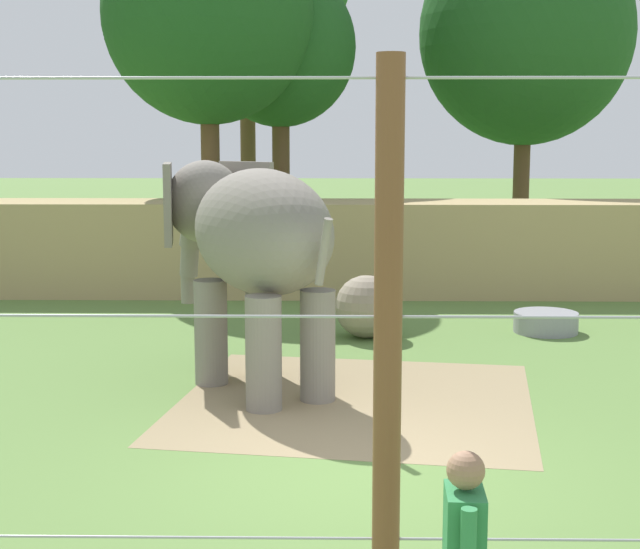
{
  "coord_description": "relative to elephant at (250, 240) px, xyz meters",
  "views": [
    {
      "loc": [
        -0.27,
        -9.33,
        3.46
      ],
      "look_at": [
        -0.48,
        4.26,
        1.4
      ],
      "focal_mm": 53.61,
      "sensor_mm": 36.0,
      "label": 1
    }
  ],
  "objects": [
    {
      "name": "dirt_patch",
      "position": [
        1.4,
        -0.7,
        -2.01
      ],
      "size": [
        5.09,
        5.09,
        0.01
      ],
      "primitive_type": "cube",
      "rotation": [
        0.0,
        0.0,
        -0.15
      ],
      "color": "#937F5B",
      "rests_on": "ground"
    },
    {
      "name": "water_tub",
      "position": [
        4.78,
        3.59,
        -1.83
      ],
      "size": [
        1.1,
        1.1,
        0.35
      ],
      "color": "gray",
      "rests_on": "ground"
    },
    {
      "name": "cable_fence",
      "position": [
        1.42,
        -6.48,
        -0.03
      ],
      "size": [
        10.32,
        0.19,
        3.95
      ],
      "color": "brown",
      "rests_on": "ground"
    },
    {
      "name": "ground_plane",
      "position": [
        1.4,
        -3.3,
        -2.01
      ],
      "size": [
        120.0,
        120.0,
        0.0
      ],
      "primitive_type": "plane",
      "color": "#5B7F3D"
    },
    {
      "name": "enrichment_ball",
      "position": [
        1.66,
        3.13,
        -1.48
      ],
      "size": [
        1.06,
        1.06,
        1.06
      ],
      "primitive_type": "sphere",
      "color": "gray",
      "rests_on": "ground"
    },
    {
      "name": "tree_far_right",
      "position": [
        -0.23,
        11.46,
        3.43
      ],
      "size": [
        3.73,
        3.73,
        7.45
      ],
      "color": "brown",
      "rests_on": "ground"
    },
    {
      "name": "tree_right_of_centre",
      "position": [
        6.17,
        13.39,
        3.98
      ],
      "size": [
        5.64,
        5.64,
        8.97
      ],
      "color": "brown",
      "rests_on": "ground"
    },
    {
      "name": "embankment_wall",
      "position": [
        1.4,
        7.49,
        -1.02
      ],
      "size": [
        36.0,
        1.8,
        1.97
      ],
      "primitive_type": "cube",
      "color": "tan",
      "rests_on": "ground"
    },
    {
      "name": "elephant",
      "position": [
        0.0,
        0.0,
        0.0
      ],
      "size": [
        3.02,
        3.66,
        3.03
      ],
      "color": "gray",
      "rests_on": "ground"
    },
    {
      "name": "tree_far_left",
      "position": [
        -1.8,
        9.9,
        4.1
      ],
      "size": [
        4.87,
        4.87,
        8.69
      ],
      "color": "brown",
      "rests_on": "ground"
    }
  ]
}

